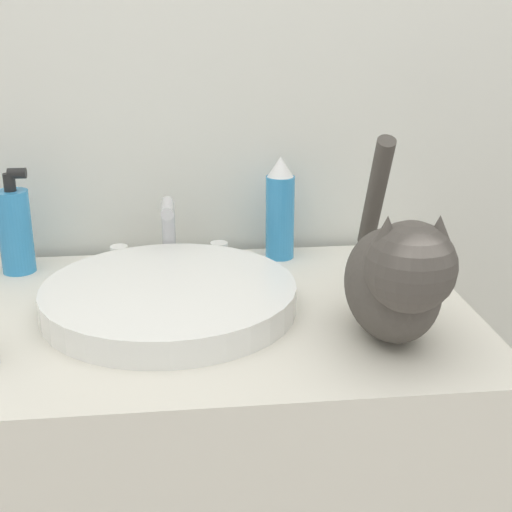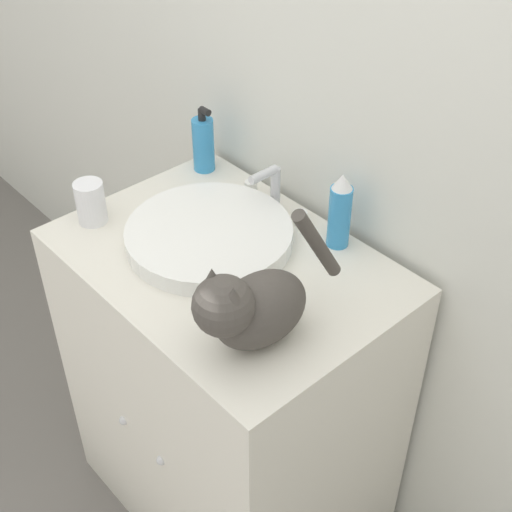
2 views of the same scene
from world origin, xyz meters
name	(u,v)px [view 1 (image 1 of 2)]	position (x,y,z in m)	size (l,w,h in m)	color
wall_back	(202,68)	(0.00, 0.60, 1.25)	(6.00, 0.05, 2.50)	silver
sink_basin	(169,297)	(-0.07, 0.29, 0.94)	(0.39, 0.39, 0.04)	white
faucet	(169,236)	(-0.07, 0.49, 0.97)	(0.21, 0.10, 0.12)	silver
cat	(396,276)	(0.24, 0.15, 1.01)	(0.14, 0.35, 0.27)	#47423D
soap_bottle	(15,230)	(-0.33, 0.48, 0.99)	(0.06, 0.06, 0.18)	#338CCC
spray_bottle	(280,209)	(0.13, 0.51, 1.01)	(0.05, 0.05, 0.19)	#338CCC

